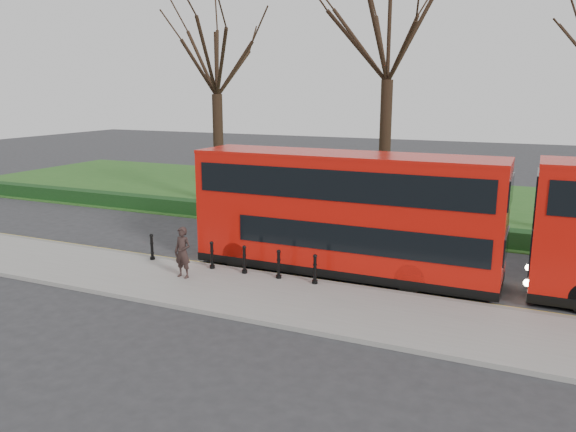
% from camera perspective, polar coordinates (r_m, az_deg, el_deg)
% --- Properties ---
extents(ground, '(120.00, 120.00, 0.00)m').
position_cam_1_polar(ground, '(21.84, -2.41, -5.20)').
color(ground, '#28282B').
rests_on(ground, ground).
extents(pavement, '(60.00, 4.00, 0.15)m').
position_cam_1_polar(pavement, '(19.33, -6.43, -7.45)').
color(pavement, gray).
rests_on(pavement, ground).
extents(kerb, '(60.00, 0.25, 0.16)m').
position_cam_1_polar(kerb, '(20.98, -3.64, -5.77)').
color(kerb, slate).
rests_on(kerb, ground).
extents(grass_verge, '(60.00, 18.00, 0.06)m').
position_cam_1_polar(grass_verge, '(35.48, 8.49, 1.68)').
color(grass_verge, '#26531B').
rests_on(grass_verge, ground).
extents(hedge, '(60.00, 0.90, 0.80)m').
position_cam_1_polar(hedge, '(27.76, 3.87, -0.48)').
color(hedge, black).
rests_on(hedge, ground).
extents(yellow_line_outer, '(60.00, 0.10, 0.01)m').
position_cam_1_polar(yellow_line_outer, '(21.25, -3.26, -5.71)').
color(yellow_line_outer, yellow).
rests_on(yellow_line_outer, ground).
extents(yellow_line_inner, '(60.00, 0.10, 0.01)m').
position_cam_1_polar(yellow_line_inner, '(21.42, -3.01, -5.56)').
color(yellow_line_inner, yellow).
rests_on(yellow_line_inner, ground).
extents(tree_left, '(7.55, 7.55, 11.80)m').
position_cam_1_polar(tree_left, '(33.48, -7.33, 15.77)').
color(tree_left, black).
rests_on(tree_left, ground).
extents(tree_mid, '(8.41, 8.41, 13.14)m').
position_cam_1_polar(tree_mid, '(29.64, 10.24, 18.00)').
color(tree_mid, black).
rests_on(tree_mid, ground).
extents(bollard_row, '(7.06, 0.15, 1.00)m').
position_cam_1_polar(bollard_row, '(20.90, -6.12, -4.23)').
color(bollard_row, black).
rests_on(bollard_row, pavement).
extents(bus_lead, '(11.25, 2.58, 4.48)m').
position_cam_1_polar(bus_lead, '(20.70, 5.73, 0.21)').
color(bus_lead, '#B81008').
rests_on(bus_lead, ground).
extents(pedestrian, '(0.71, 0.50, 1.84)m').
position_cam_1_polar(pedestrian, '(20.30, -10.65, -3.65)').
color(pedestrian, black).
rests_on(pedestrian, pavement).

